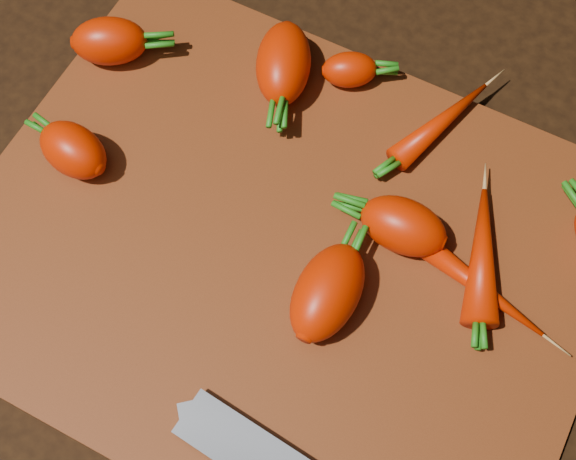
% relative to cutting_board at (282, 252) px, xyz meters
% --- Properties ---
extents(ground, '(2.00, 2.00, 0.01)m').
position_rel_cutting_board_xyz_m(ground, '(0.00, 0.00, -0.01)').
color(ground, black).
extents(cutting_board, '(0.50, 0.40, 0.01)m').
position_rel_cutting_board_xyz_m(cutting_board, '(0.00, 0.00, 0.00)').
color(cutting_board, brown).
rests_on(cutting_board, ground).
extents(carrot_0, '(0.08, 0.07, 0.04)m').
position_rel_cutting_board_xyz_m(carrot_0, '(-0.22, 0.10, 0.03)').
color(carrot_0, '#C11E00').
rests_on(carrot_0, cutting_board).
extents(carrot_1, '(0.07, 0.05, 0.04)m').
position_rel_cutting_board_xyz_m(carrot_1, '(-0.19, -0.01, 0.03)').
color(carrot_1, '#C11E00').
rests_on(carrot_1, cutting_board).
extents(carrot_2, '(0.07, 0.09, 0.05)m').
position_rel_cutting_board_xyz_m(carrot_2, '(-0.07, 0.14, 0.03)').
color(carrot_2, '#C11E00').
rests_on(carrot_2, cutting_board).
extents(carrot_3, '(0.05, 0.08, 0.05)m').
position_rel_cutting_board_xyz_m(carrot_3, '(0.05, -0.02, 0.03)').
color(carrot_3, '#C11E00').
rests_on(carrot_3, cutting_board).
extents(carrot_4, '(0.07, 0.05, 0.04)m').
position_rel_cutting_board_xyz_m(carrot_4, '(0.08, 0.05, 0.03)').
color(carrot_4, '#C11E00').
rests_on(carrot_4, cutting_board).
extents(carrot_5, '(0.06, 0.05, 0.03)m').
position_rel_cutting_board_xyz_m(carrot_5, '(-0.02, 0.17, 0.02)').
color(carrot_5, '#C11E00').
rests_on(carrot_5, cutting_board).
extents(carrot_7, '(0.06, 0.11, 0.02)m').
position_rel_cutting_board_xyz_m(carrot_7, '(0.07, 0.16, 0.02)').
color(carrot_7, '#C11E00').
rests_on(carrot_7, cutting_board).
extents(carrot_8, '(0.12, 0.05, 0.02)m').
position_rel_cutting_board_xyz_m(carrot_8, '(0.15, 0.04, 0.02)').
color(carrot_8, '#C11E00').
rests_on(carrot_8, cutting_board).
extents(carrot_9, '(0.07, 0.12, 0.03)m').
position_rel_cutting_board_xyz_m(carrot_9, '(0.14, 0.06, 0.02)').
color(carrot_9, '#C11E00').
rests_on(carrot_9, cutting_board).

